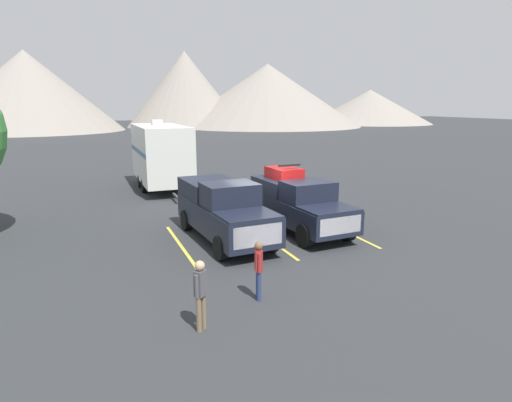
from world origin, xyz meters
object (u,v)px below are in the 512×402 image
object	(u,v)px
pickup_truck_b	(298,202)
person_b	(201,291)
camper_trailer_a	(161,153)
person_a	(259,267)
pickup_truck_a	(223,209)

from	to	relation	value
pickup_truck_b	person_b	distance (m)	8.48
camper_trailer_a	person_b	distance (m)	17.20
pickup_truck_b	person_b	xyz separation A→B (m)	(-5.64, -6.32, -0.21)
pickup_truck_b	person_a	size ratio (longest dim) A/B	3.42
person_b	pickup_truck_b	bearing A→B (deg)	48.28
camper_trailer_a	person_a	bearing A→B (deg)	-91.14
pickup_truck_a	camper_trailer_a	bearing A→B (deg)	92.17
person_a	person_b	world-z (taller)	person_b
pickup_truck_a	pickup_truck_b	distance (m)	3.13
person_a	person_b	distance (m)	2.03
pickup_truck_a	camper_trailer_a	world-z (taller)	camper_trailer_a
camper_trailer_a	person_a	distance (m)	16.10
camper_trailer_a	person_b	size ratio (longest dim) A/B	4.72
person_a	camper_trailer_a	bearing A→B (deg)	88.86
camper_trailer_a	person_a	xyz separation A→B (m)	(-0.32, -16.05, -1.21)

